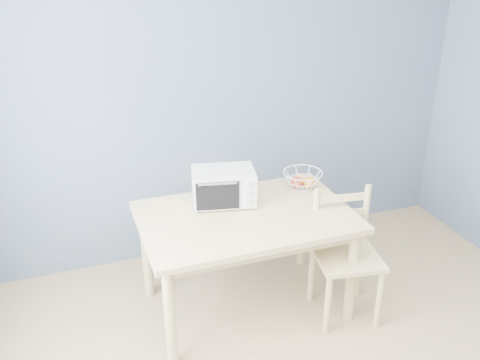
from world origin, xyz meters
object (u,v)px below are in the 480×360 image
object	(u,v)px
dining_table	(246,228)
toaster_oven	(221,186)
fruit_basket	(302,180)
dining_chair	(345,256)

from	to	relation	value
dining_table	toaster_oven	xyz separation A→B (m)	(-0.10, 0.21, 0.23)
dining_table	toaster_oven	distance (m)	0.33
dining_table	fruit_basket	world-z (taller)	fruit_basket
fruit_basket	toaster_oven	bearing A→B (deg)	-177.53
toaster_oven	fruit_basket	distance (m)	0.63
toaster_oven	dining_chair	xyz separation A→B (m)	(0.73, -0.46, -0.44)
toaster_oven	dining_chair	distance (m)	0.97
dining_table	fruit_basket	bearing A→B (deg)	24.27
fruit_basket	dining_table	bearing A→B (deg)	-155.73
toaster_oven	dining_chair	size ratio (longest dim) A/B	0.52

